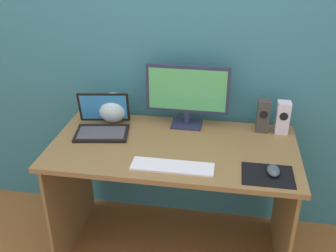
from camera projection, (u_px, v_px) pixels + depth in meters
ground_plane at (173, 248)px, 2.49m from camera, size 8.00×8.00×0.00m
wall_back at (185, 37)px, 2.28m from camera, size 6.00×0.04×2.50m
desk at (173, 170)px, 2.22m from camera, size 1.35×0.69×0.75m
monitor at (187, 94)px, 2.27m from camera, size 0.49×0.14×0.37m
speaker_right at (283, 117)px, 2.24m from camera, size 0.07×0.07×0.19m
speaker_near_monitor at (263, 116)px, 2.26m from camera, size 0.07×0.07×0.19m
laptop at (103, 124)px, 2.28m from camera, size 0.34×0.31×0.21m
fishbowl at (113, 108)px, 2.38m from camera, size 0.19×0.19×0.19m
keyboard_external at (172, 167)px, 1.95m from camera, size 0.41×0.12×0.01m
mousepad at (268, 175)px, 1.89m from camera, size 0.25×0.20×0.00m
mouse at (273, 170)px, 1.89m from camera, size 0.06×0.10×0.04m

